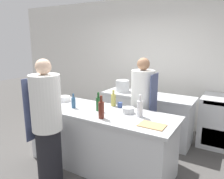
{
  "coord_description": "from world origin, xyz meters",
  "views": [
    {
      "loc": [
        1.72,
        -2.5,
        1.91
      ],
      "look_at": [
        0.0,
        0.35,
        1.14
      ],
      "focal_mm": 35.0,
      "sensor_mm": 36.0,
      "label": 1
    }
  ],
  "objects_px": {
    "chef_at_stove": "(142,108)",
    "bowl_prep_small": "(64,99)",
    "bottle_sauce": "(74,102)",
    "bottle_cooking_oil": "(101,109)",
    "bowl_mixing_large": "(128,110)",
    "bottle_vinegar": "(98,103)",
    "bottle_olive_oil": "(56,95)",
    "bottle_wine": "(113,100)",
    "stockpot": "(122,86)",
    "cup": "(120,105)",
    "chef_at_prep_near": "(47,125)",
    "bottle_water": "(140,108)"
  },
  "relations": [
    {
      "from": "bottle_sauce",
      "to": "bottle_olive_oil",
      "type": "bearing_deg",
      "value": 161.12
    },
    {
      "from": "stockpot",
      "to": "bowl_mixing_large",
      "type": "bearing_deg",
      "value": -57.96
    },
    {
      "from": "chef_at_prep_near",
      "to": "bowl_prep_small",
      "type": "xyz_separation_m",
      "value": [
        -0.46,
        0.81,
        0.09
      ]
    },
    {
      "from": "bottle_cooking_oil",
      "to": "cup",
      "type": "bearing_deg",
      "value": 92.3
    },
    {
      "from": "bottle_olive_oil",
      "to": "bottle_sauce",
      "type": "xyz_separation_m",
      "value": [
        0.56,
        -0.19,
        -0.0
      ]
    },
    {
      "from": "bottle_cooking_oil",
      "to": "bottle_sauce",
      "type": "bearing_deg",
      "value": 165.83
    },
    {
      "from": "bottle_cooking_oil",
      "to": "bottle_water",
      "type": "height_order",
      "value": "bottle_cooking_oil"
    },
    {
      "from": "bottle_sauce",
      "to": "bowl_prep_small",
      "type": "relative_size",
      "value": 1.09
    },
    {
      "from": "bottle_olive_oil",
      "to": "bottle_wine",
      "type": "distance_m",
      "value": 1.05
    },
    {
      "from": "bottle_vinegar",
      "to": "stockpot",
      "type": "height_order",
      "value": "bottle_vinegar"
    },
    {
      "from": "bottle_olive_oil",
      "to": "bowl_prep_small",
      "type": "bearing_deg",
      "value": 4.02
    },
    {
      "from": "chef_at_stove",
      "to": "bowl_mixing_large",
      "type": "xyz_separation_m",
      "value": [
        0.01,
        -0.53,
        0.12
      ]
    },
    {
      "from": "bottle_sauce",
      "to": "cup",
      "type": "bearing_deg",
      "value": 33.48
    },
    {
      "from": "chef_at_stove",
      "to": "chef_at_prep_near",
      "type": "bearing_deg",
      "value": -30.75
    },
    {
      "from": "bottle_vinegar",
      "to": "bowl_mixing_large",
      "type": "distance_m",
      "value": 0.45
    },
    {
      "from": "chef_at_prep_near",
      "to": "bottle_sauce",
      "type": "distance_m",
      "value": 0.62
    },
    {
      "from": "chef_at_stove",
      "to": "bottle_sauce",
      "type": "xyz_separation_m",
      "value": [
        -0.81,
        -0.75,
        0.16
      ]
    },
    {
      "from": "bottle_olive_oil",
      "to": "bowl_mixing_large",
      "type": "height_order",
      "value": "bottle_olive_oil"
    },
    {
      "from": "chef_at_stove",
      "to": "bottle_cooking_oil",
      "type": "bearing_deg",
      "value": -14.44
    },
    {
      "from": "bottle_wine",
      "to": "bowl_mixing_large",
      "type": "height_order",
      "value": "bottle_wine"
    },
    {
      "from": "cup",
      "to": "stockpot",
      "type": "bearing_deg",
      "value": 116.4
    },
    {
      "from": "bottle_wine",
      "to": "bottle_cooking_oil",
      "type": "relative_size",
      "value": 0.82
    },
    {
      "from": "bottle_wine",
      "to": "bottle_vinegar",
      "type": "bearing_deg",
      "value": -101.93
    },
    {
      "from": "bottle_sauce",
      "to": "bottle_wine",
      "type": "bearing_deg",
      "value": 40.81
    },
    {
      "from": "bottle_vinegar",
      "to": "bottle_water",
      "type": "relative_size",
      "value": 0.91
    },
    {
      "from": "bottle_olive_oil",
      "to": "bottle_wine",
      "type": "xyz_separation_m",
      "value": [
        1.03,
        0.21,
        0.01
      ]
    },
    {
      "from": "chef_at_stove",
      "to": "bottle_sauce",
      "type": "distance_m",
      "value": 1.11
    },
    {
      "from": "bottle_wine",
      "to": "bottle_sauce",
      "type": "distance_m",
      "value": 0.61
    },
    {
      "from": "chef_at_prep_near",
      "to": "bottle_water",
      "type": "xyz_separation_m",
      "value": [
        0.95,
        0.77,
        0.17
      ]
    },
    {
      "from": "bottle_sauce",
      "to": "chef_at_prep_near",
      "type": "bearing_deg",
      "value": -83.19
    },
    {
      "from": "bottle_olive_oil",
      "to": "bottle_vinegar",
      "type": "relative_size",
      "value": 0.82
    },
    {
      "from": "bowl_mixing_large",
      "to": "bottle_vinegar",
      "type": "bearing_deg",
      "value": -162.51
    },
    {
      "from": "chef_at_stove",
      "to": "bottle_olive_oil",
      "type": "distance_m",
      "value": 1.49
    },
    {
      "from": "bottle_cooking_oil",
      "to": "bowl_prep_small",
      "type": "xyz_separation_m",
      "value": [
        -1.0,
        0.36,
        -0.08
      ]
    },
    {
      "from": "bottle_cooking_oil",
      "to": "bottle_water",
      "type": "distance_m",
      "value": 0.52
    },
    {
      "from": "chef_at_stove",
      "to": "bowl_prep_small",
      "type": "relative_size",
      "value": 8.01
    },
    {
      "from": "bottle_wine",
      "to": "bottle_water",
      "type": "bearing_deg",
      "value": -23.08
    },
    {
      "from": "bottle_olive_oil",
      "to": "stockpot",
      "type": "xyz_separation_m",
      "value": [
        0.68,
        1.14,
        0.02
      ]
    },
    {
      "from": "bowl_mixing_large",
      "to": "bottle_sauce",
      "type": "bearing_deg",
      "value": -165.2
    },
    {
      "from": "bottle_cooking_oil",
      "to": "bottle_sauce",
      "type": "height_order",
      "value": "bottle_cooking_oil"
    },
    {
      "from": "chef_at_stove",
      "to": "bottle_wine",
      "type": "xyz_separation_m",
      "value": [
        -0.34,
        -0.34,
        0.18
      ]
    },
    {
      "from": "chef_at_prep_near",
      "to": "bowl_prep_small",
      "type": "distance_m",
      "value": 0.93
    },
    {
      "from": "bottle_olive_oil",
      "to": "bottle_vinegar",
      "type": "height_order",
      "value": "bottle_vinegar"
    },
    {
      "from": "bottle_sauce",
      "to": "chef_at_stove",
      "type": "bearing_deg",
      "value": 42.68
    },
    {
      "from": "chef_at_prep_near",
      "to": "bottle_cooking_oil",
      "type": "height_order",
      "value": "chef_at_prep_near"
    },
    {
      "from": "bottle_wine",
      "to": "chef_at_prep_near",
      "type": "bearing_deg",
      "value": -111.4
    },
    {
      "from": "bowl_prep_small",
      "to": "bottle_sauce",
      "type": "bearing_deg",
      "value": -27.87
    },
    {
      "from": "bowl_mixing_large",
      "to": "cup",
      "type": "relative_size",
      "value": 2.17
    },
    {
      "from": "bottle_olive_oil",
      "to": "bottle_wine",
      "type": "bearing_deg",
      "value": 11.54
    },
    {
      "from": "bottle_sauce",
      "to": "bottle_vinegar",
      "type": "bearing_deg",
      "value": 11.87
    }
  ]
}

